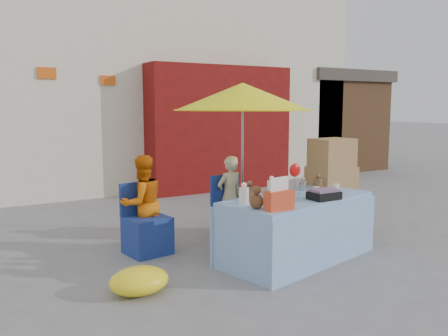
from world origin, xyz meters
TOP-DOWN VIEW (x-y plane):
  - ground at (0.00, 0.00)m, footprint 80.00×80.00m
  - backdrop at (0.52, 7.52)m, footprint 14.00×8.00m
  - market_table at (0.61, -0.30)m, footprint 2.07×1.31m
  - chair_left at (-0.81, 0.79)m, footprint 0.54×0.53m
  - chair_right at (0.44, 0.79)m, footprint 0.54×0.53m
  - vendor_orange at (-0.80, 0.93)m, footprint 0.63×0.53m
  - vendor_beige at (0.45, 0.93)m, footprint 0.44×0.32m
  - umbrella at (0.75, 1.08)m, footprint 1.90×1.90m
  - box_stack at (1.57, 0.16)m, footprint 0.63×0.52m
  - tarp_bundle at (-1.33, -0.35)m, footprint 0.64×0.55m

SIDE VIEW (x-z plane):
  - ground at x=0.00m, z-range 0.00..0.00m
  - tarp_bundle at x=-1.33m, z-range 0.00..0.26m
  - chair_left at x=-0.81m, z-range -0.17..0.68m
  - chair_right at x=0.44m, z-range -0.17..0.68m
  - market_table at x=0.61m, z-range -0.20..0.96m
  - vendor_beige at x=0.45m, z-range 0.00..1.11m
  - vendor_orange at x=-0.80m, z-range 0.00..1.18m
  - box_stack at x=1.57m, z-range -0.05..1.30m
  - umbrella at x=0.75m, z-range 0.85..2.94m
  - backdrop at x=0.52m, z-range -0.80..7.00m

